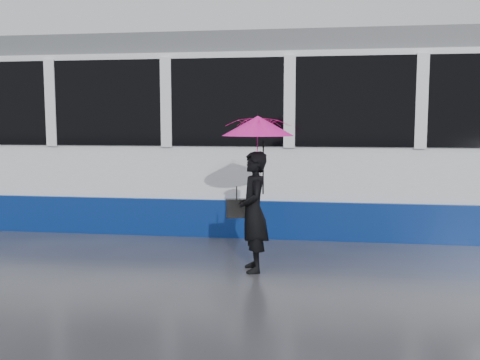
# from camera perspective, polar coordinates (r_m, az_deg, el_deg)

# --- Properties ---
(ground) EXTENTS (90.00, 90.00, 0.00)m
(ground) POSITION_cam_1_polar(r_m,az_deg,el_deg) (7.57, -1.54, -8.23)
(ground) COLOR #2A2A2F
(ground) RESTS_ON ground
(rails) EXTENTS (34.00, 1.51, 0.02)m
(rails) POSITION_cam_1_polar(r_m,az_deg,el_deg) (9.98, 0.92, -4.62)
(rails) COLOR #3F3D38
(rails) RESTS_ON ground
(tram) EXTENTS (26.00, 2.56, 3.35)m
(tram) POSITION_cam_1_polar(r_m,az_deg,el_deg) (10.50, -13.86, 4.68)
(tram) COLOR white
(tram) RESTS_ON ground
(woman) EXTENTS (0.50, 0.63, 1.52)m
(woman) POSITION_cam_1_polar(r_m,az_deg,el_deg) (6.75, 1.46, -3.41)
(woman) COLOR black
(woman) RESTS_ON ground
(umbrella) EXTENTS (1.10, 1.10, 1.03)m
(umbrella) POSITION_cam_1_polar(r_m,az_deg,el_deg) (6.65, 1.92, 4.31)
(umbrella) COLOR #E81386
(umbrella) RESTS_ON ground
(handbag) EXTENTS (0.29, 0.19, 0.42)m
(handbag) POSITION_cam_1_polar(r_m,az_deg,el_deg) (6.79, -0.36, -3.03)
(handbag) COLOR black
(handbag) RESTS_ON ground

